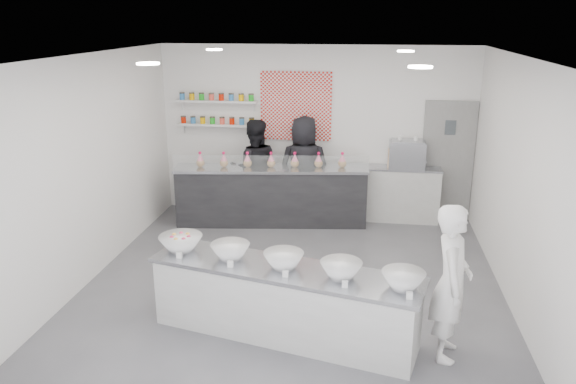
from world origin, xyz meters
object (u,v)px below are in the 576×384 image
Objects in this scene: staff_right at (304,169)px; prep_counter at (284,302)px; espresso_machine at (407,155)px; woman_prep at (451,283)px; back_bar at (271,196)px; staff_left at (254,170)px; espresso_ledge at (402,194)px.

prep_counter is at bearing 87.48° from staff_right.
espresso_machine is 0.36× the size of woman_prep.
back_bar is 2.42m from espresso_machine.
woman_prep is 0.91× the size of staff_right.
prep_counter is 1.65× the size of staff_right.
woman_prep is at bearing 110.85° from staff_right.
espresso_machine is at bearing 171.76° from staff_left.
espresso_ledge is at bearing 83.24° from prep_counter.
back_bar is 4.44m from woman_prep.
espresso_machine reaches higher than prep_counter.
espresso_machine is (1.52, 4.00, 0.78)m from prep_counter.
staff_right is (-0.22, 3.82, 0.51)m from prep_counter.
staff_right is (-1.75, -0.18, -0.27)m from espresso_machine.
back_bar reaches higher than prep_counter.
espresso_ledge is 4.15m from woman_prep.
prep_counter is at bearing -110.31° from espresso_ledge.
staff_right reaches higher than woman_prep.
back_bar is at bearing -168.03° from espresso_machine.
back_bar reaches higher than espresso_ledge.
espresso_machine is (2.27, 0.48, 0.69)m from back_bar.
woman_prep is (0.28, -4.13, 0.36)m from espresso_ledge.
prep_counter is 2.35× the size of espresso_ledge.
staff_left is at bearing -174.93° from espresso_machine.
espresso_machine is at bearing 4.70° from back_bar.
espresso_machine reaches higher than espresso_ledge.
espresso_ledge is 2.61m from staff_left.
espresso_ledge is (2.23, 0.48, -0.02)m from back_bar.
espresso_ledge is 0.70× the size of staff_right.
prep_counter is 3.86m from staff_right.
woman_prep is 4.83m from staff_left.
woman_prep reaches higher than back_bar.
staff_left is (-2.85, 3.89, 0.05)m from woman_prep.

